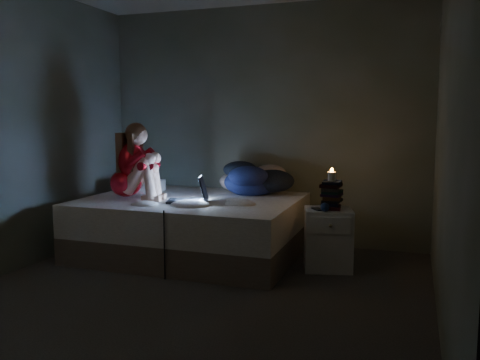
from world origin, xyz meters
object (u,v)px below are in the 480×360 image
at_px(bed, 192,226).
at_px(laptop, 187,189).
at_px(woman, 125,161).
at_px(candle, 332,175).
at_px(phone, 317,209).
at_px(nightstand, 328,239).

distance_m(bed, laptop, 0.48).
distance_m(woman, laptop, 0.70).
bearing_deg(candle, bed, 179.12).
distance_m(woman, phone, 1.93).
relative_size(bed, woman, 2.75).
bearing_deg(bed, laptop, -75.83).
bearing_deg(candle, phone, -151.49).
bearing_deg(candle, laptop, -171.23).
distance_m(woman, nightstand, 2.11).
bearing_deg(phone, nightstand, 2.92).
height_order(candle, phone, candle).
bearing_deg(phone, woman, 162.99).
distance_m(woman, candle, 2.02).
relative_size(woman, nightstand, 1.37).
relative_size(bed, laptop, 5.57).
relative_size(bed, phone, 15.05).
relative_size(nightstand, candle, 7.01).
bearing_deg(woman, candle, -0.77).
distance_m(candle, phone, 0.33).
distance_m(nightstand, phone, 0.31).
bearing_deg(phone, bed, 154.16).
relative_size(nightstand, phone, 4.01).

